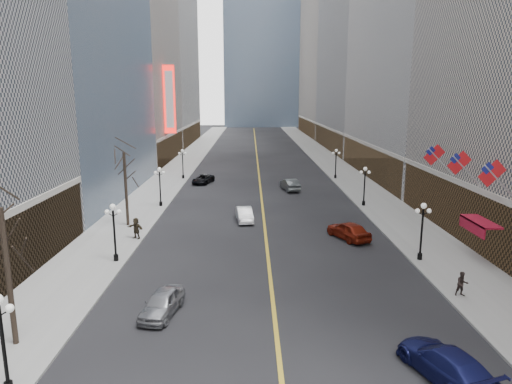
{
  "coord_description": "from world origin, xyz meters",
  "views": [
    {
      "loc": [
        -1.38,
        -3.53,
        12.64
      ],
      "look_at": [
        -1.1,
        19.89,
        7.69
      ],
      "focal_mm": 32.0,
      "sensor_mm": 36.0,
      "label": 1
    }
  ],
  "objects_px": {
    "streetlamp_east_1": "(422,225)",
    "streetlamp_west_0": "(2,334)",
    "streetlamp_east_2": "(365,182)",
    "car_nb_near": "(162,303)",
    "streetlamp_west_3": "(183,161)",
    "streetlamp_west_1": "(114,226)",
    "car_nb_far": "(203,179)",
    "car_sb_near": "(446,363)",
    "car_sb_mid": "(349,230)",
    "streetlamp_west_2": "(160,182)",
    "car_nb_mid": "(245,214)",
    "car_sb_far": "(290,185)",
    "streetlamp_east_3": "(336,160)"
  },
  "relations": [
    {
      "from": "car_nb_far",
      "to": "car_sb_mid",
      "type": "height_order",
      "value": "car_sb_mid"
    },
    {
      "from": "streetlamp_east_1",
      "to": "streetlamp_west_2",
      "type": "relative_size",
      "value": 1.0
    },
    {
      "from": "streetlamp_west_0",
      "to": "streetlamp_west_1",
      "type": "height_order",
      "value": "same"
    },
    {
      "from": "car_nb_near",
      "to": "car_sb_mid",
      "type": "relative_size",
      "value": 0.88
    },
    {
      "from": "streetlamp_east_1",
      "to": "car_sb_far",
      "type": "distance_m",
      "value": 28.54
    },
    {
      "from": "car_nb_mid",
      "to": "car_nb_far",
      "type": "distance_m",
      "value": 21.69
    },
    {
      "from": "streetlamp_east_1",
      "to": "car_sb_near",
      "type": "bearing_deg",
      "value": -106.14
    },
    {
      "from": "streetlamp_west_3",
      "to": "streetlamp_east_1",
      "type": "bearing_deg",
      "value": -56.75
    },
    {
      "from": "streetlamp_west_1",
      "to": "car_nb_near",
      "type": "height_order",
      "value": "streetlamp_west_1"
    },
    {
      "from": "streetlamp_east_3",
      "to": "streetlamp_east_2",
      "type": "bearing_deg",
      "value": -90.0
    },
    {
      "from": "streetlamp_west_3",
      "to": "streetlamp_west_2",
      "type": "bearing_deg",
      "value": -90.0
    },
    {
      "from": "car_nb_near",
      "to": "car_sb_near",
      "type": "distance_m",
      "value": 15.45
    },
    {
      "from": "streetlamp_east_3",
      "to": "streetlamp_west_1",
      "type": "xyz_separation_m",
      "value": [
        -23.6,
        -36.0,
        0.0
      ]
    },
    {
      "from": "car_nb_near",
      "to": "car_nb_far",
      "type": "relative_size",
      "value": 0.9
    },
    {
      "from": "streetlamp_east_1",
      "to": "streetlamp_west_0",
      "type": "distance_m",
      "value": 28.51
    },
    {
      "from": "streetlamp_west_1",
      "to": "car_nb_mid",
      "type": "xyz_separation_m",
      "value": [
        9.8,
        11.81,
        -2.2
      ]
    },
    {
      "from": "streetlamp_east_3",
      "to": "streetlamp_west_0",
      "type": "distance_m",
      "value": 57.1
    },
    {
      "from": "streetlamp_west_2",
      "to": "streetlamp_east_2",
      "type": "bearing_deg",
      "value": 0.0
    },
    {
      "from": "streetlamp_west_2",
      "to": "car_sb_near",
      "type": "distance_m",
      "value": 38.28
    },
    {
      "from": "streetlamp_west_1",
      "to": "streetlamp_west_3",
      "type": "bearing_deg",
      "value": 90.0
    },
    {
      "from": "streetlamp_east_2",
      "to": "streetlamp_west_3",
      "type": "xyz_separation_m",
      "value": [
        -23.6,
        18.0,
        0.0
      ]
    },
    {
      "from": "streetlamp_east_1",
      "to": "car_nb_far",
      "type": "relative_size",
      "value": 0.96
    },
    {
      "from": "car_sb_mid",
      "to": "streetlamp_west_0",
      "type": "bearing_deg",
      "value": 24.31
    },
    {
      "from": "streetlamp_west_1",
      "to": "car_sb_far",
      "type": "relative_size",
      "value": 0.93
    },
    {
      "from": "streetlamp_east_2",
      "to": "streetlamp_west_1",
      "type": "height_order",
      "value": "same"
    },
    {
      "from": "car_nb_far",
      "to": "car_sb_mid",
      "type": "bearing_deg",
      "value": -43.83
    },
    {
      "from": "streetlamp_west_1",
      "to": "car_nb_near",
      "type": "distance_m",
      "value": 10.29
    },
    {
      "from": "car_nb_far",
      "to": "car_sb_far",
      "type": "distance_m",
      "value": 13.39
    },
    {
      "from": "streetlamp_west_3",
      "to": "car_nb_near",
      "type": "xyz_separation_m",
      "value": [
        5.2,
        -44.61,
        -2.18
      ]
    },
    {
      "from": "streetlamp_west_2",
      "to": "car_nb_near",
      "type": "distance_m",
      "value": 27.2
    },
    {
      "from": "car_sb_far",
      "to": "streetlamp_east_3",
      "type": "bearing_deg",
      "value": -143.29
    },
    {
      "from": "streetlamp_east_2",
      "to": "car_nb_near",
      "type": "xyz_separation_m",
      "value": [
        -18.4,
        -26.61,
        -2.18
      ]
    },
    {
      "from": "car_nb_near",
      "to": "car_sb_mid",
      "type": "distance_m",
      "value": 20.04
    },
    {
      "from": "streetlamp_west_2",
      "to": "car_nb_near",
      "type": "relative_size",
      "value": 1.07
    },
    {
      "from": "streetlamp_east_3",
      "to": "car_sb_mid",
      "type": "bearing_deg",
      "value": -98.22
    },
    {
      "from": "streetlamp_west_2",
      "to": "streetlamp_west_3",
      "type": "height_order",
      "value": "same"
    },
    {
      "from": "streetlamp_east_2",
      "to": "car_nb_far",
      "type": "height_order",
      "value": "streetlamp_east_2"
    },
    {
      "from": "streetlamp_west_3",
      "to": "car_nb_near",
      "type": "distance_m",
      "value": 44.96
    },
    {
      "from": "streetlamp_west_2",
      "to": "car_sb_mid",
      "type": "height_order",
      "value": "streetlamp_west_2"
    },
    {
      "from": "streetlamp_west_2",
      "to": "car_nb_near",
      "type": "xyz_separation_m",
      "value": [
        5.2,
        -26.61,
        -2.18
      ]
    },
    {
      "from": "car_nb_mid",
      "to": "car_nb_far",
      "type": "relative_size",
      "value": 0.91
    },
    {
      "from": "streetlamp_west_3",
      "to": "car_nb_near",
      "type": "height_order",
      "value": "streetlamp_west_3"
    },
    {
      "from": "streetlamp_west_0",
      "to": "car_nb_near",
      "type": "height_order",
      "value": "streetlamp_west_0"
    },
    {
      "from": "streetlamp_west_1",
      "to": "streetlamp_east_2",
      "type": "bearing_deg",
      "value": 37.33
    },
    {
      "from": "car_sb_near",
      "to": "car_sb_mid",
      "type": "xyz_separation_m",
      "value": [
        -0.03,
        20.72,
        0.05
      ]
    },
    {
      "from": "streetlamp_east_3",
      "to": "streetlamp_west_0",
      "type": "height_order",
      "value": "same"
    },
    {
      "from": "streetlamp_west_3",
      "to": "car_nb_near",
      "type": "bearing_deg",
      "value": -83.35
    },
    {
      "from": "streetlamp_west_0",
      "to": "streetlamp_west_3",
      "type": "height_order",
      "value": "same"
    },
    {
      "from": "streetlamp_west_0",
      "to": "streetlamp_west_1",
      "type": "distance_m",
      "value": 16.0
    },
    {
      "from": "streetlamp_west_0",
      "to": "streetlamp_west_2",
      "type": "height_order",
      "value": "same"
    }
  ]
}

